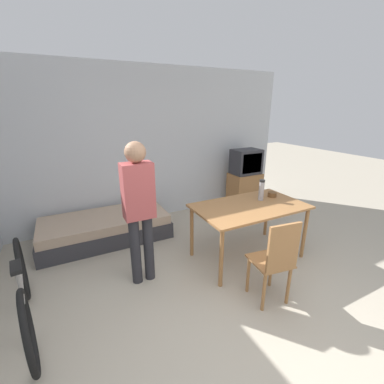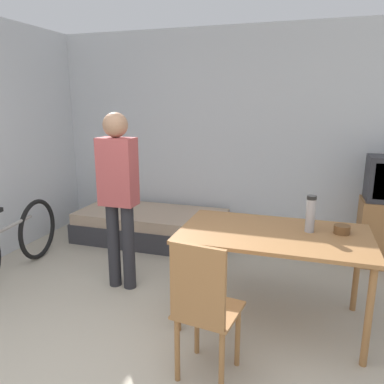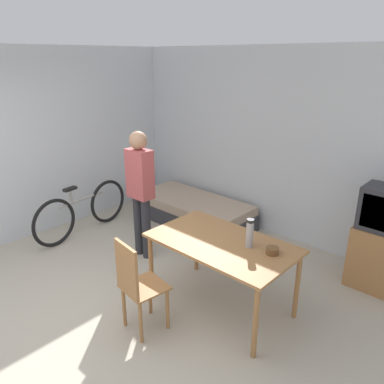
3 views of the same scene
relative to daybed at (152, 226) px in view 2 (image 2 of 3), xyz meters
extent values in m
cube|color=silver|center=(0.88, 0.56, 1.16)|extent=(5.69, 0.06, 2.70)
cube|color=#333338|center=(0.00, 0.00, -0.07)|extent=(1.95, 0.89, 0.25)
cube|color=tan|center=(0.00, 0.00, 0.13)|extent=(1.89, 0.87, 0.14)
cube|color=#9E6B3D|center=(1.69, -1.41, 0.57)|extent=(1.49, 0.87, 0.03)
cylinder|color=#9E6B3D|center=(1.00, -1.79, 0.18)|extent=(0.05, 0.05, 0.75)
cylinder|color=#9E6B3D|center=(2.37, -1.79, 0.18)|extent=(0.05, 0.05, 0.75)
cylinder|color=#9E6B3D|center=(1.00, -1.04, 0.18)|extent=(0.05, 0.05, 0.75)
cylinder|color=#9E6B3D|center=(2.37, -1.04, 0.18)|extent=(0.05, 0.05, 0.75)
cube|color=#9E6B3D|center=(1.36, -2.18, 0.27)|extent=(0.43, 0.43, 0.02)
cube|color=#9E6B3D|center=(1.34, -2.36, 0.54)|extent=(0.36, 0.08, 0.50)
cylinder|color=#9E6B3D|center=(1.53, -2.05, 0.04)|extent=(0.04, 0.04, 0.46)
cylinder|color=#9E6B3D|center=(1.23, -2.01, 0.04)|extent=(0.04, 0.04, 0.46)
cylinder|color=#9E6B3D|center=(1.49, -2.35, 0.04)|extent=(0.04, 0.04, 0.46)
cylinder|color=#9E6B3D|center=(1.19, -2.31, 0.04)|extent=(0.04, 0.04, 0.46)
torus|color=black|center=(-1.03, -0.92, 0.15)|extent=(0.14, 0.70, 0.70)
cylinder|color=gray|center=(-0.96, -1.42, 0.35)|extent=(0.14, 0.78, 0.04)
cylinder|color=#28282D|center=(0.15, -1.26, 0.23)|extent=(0.12, 0.12, 0.84)
cylinder|color=#28282D|center=(0.31, -1.26, 0.23)|extent=(0.12, 0.12, 0.84)
cube|color=#B24C4C|center=(0.23, -1.26, 0.96)|extent=(0.34, 0.20, 0.63)
sphere|color=#A87A5B|center=(0.23, -1.26, 1.39)|extent=(0.23, 0.23, 0.23)
cylinder|color=#99999E|center=(1.95, -1.32, 0.73)|extent=(0.07, 0.07, 0.30)
cylinder|color=black|center=(1.95, -1.32, 0.86)|extent=(0.08, 0.08, 0.03)
cylinder|color=brown|center=(2.20, -1.29, 0.62)|extent=(0.12, 0.12, 0.07)
camera|label=1|loc=(-0.45, -3.90, 1.85)|focal=24.00mm
camera|label=2|loc=(1.92, -4.29, 1.59)|focal=35.00mm
camera|label=3|loc=(3.77, -4.11, 2.36)|focal=35.00mm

